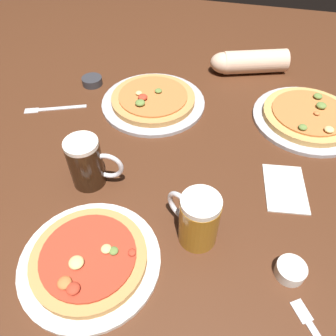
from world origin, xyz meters
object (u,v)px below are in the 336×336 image
pizza_plate_near (89,260)px  diner_arm (247,62)px  pizza_plate_side (153,100)px  ramekin_sauce (92,81)px  napkin_folded (285,188)px  beer_mug_pale (198,219)px  fork_left (54,108)px  beer_mug_amber (87,163)px  ramekin_butter (291,270)px  pizza_plate_far (308,116)px

pizza_plate_near → diner_arm: diner_arm is taller
pizza_plate_near → pizza_plate_side: same height
ramekin_sauce → diner_arm: 0.56m
napkin_folded → pizza_plate_near: bearing=-142.6°
beer_mug_pale → diner_arm: size_ratio=0.49×
ramekin_sauce → fork_left: size_ratio=0.37×
pizza_plate_near → beer_mug_amber: bearing=111.8°
pizza_plate_side → beer_mug_amber: 0.37m
ramekin_butter → diner_arm: bearing=101.3°
beer_mug_amber → napkin_folded: (0.50, 0.09, -0.06)m
pizza_plate_near → ramekin_butter: 0.42m
ramekin_sauce → pizza_plate_side: bearing=-14.8°
pizza_plate_side → beer_mug_pale: (0.23, -0.46, 0.05)m
pizza_plate_near → ramekin_sauce: (-0.26, 0.65, -0.00)m
beer_mug_pale → fork_left: 0.65m
beer_mug_pale → fork_left: beer_mug_pale is taller
ramekin_sauce → fork_left: ramekin_sauce is taller
pizza_plate_side → beer_mug_amber: (-0.07, -0.36, 0.05)m
pizza_plate_near → ramekin_sauce: bearing=111.9°
napkin_folded → fork_left: bearing=167.1°
pizza_plate_far → beer_mug_pale: size_ratio=2.48×
pizza_plate_near → pizza_plate_far: size_ratio=0.90×
beer_mug_pale → fork_left: size_ratio=0.71×
ramekin_butter → diner_arm: (-0.16, 0.78, 0.03)m
ramekin_butter → diner_arm: size_ratio=0.22×
pizza_plate_side → fork_left: 0.33m
ramekin_butter → napkin_folded: bearing=92.1°
beer_mug_amber → beer_mug_pale: beer_mug_amber is taller
pizza_plate_side → beer_mug_amber: size_ratio=2.43×
ramekin_sauce → napkin_folded: (0.67, -0.33, -0.01)m
ramekin_butter → pizza_plate_side: bearing=130.7°
ramekin_butter → pizza_plate_far: bearing=83.9°
fork_left → diner_arm: size_ratio=0.68×
ramekin_butter → fork_left: size_ratio=0.33×
beer_mug_pale → ramekin_butter: (0.21, -0.04, -0.05)m
pizza_plate_far → ramekin_butter: bearing=-96.1°
pizza_plate_far → fork_left: size_ratio=1.76×
napkin_folded → diner_arm: size_ratio=0.57×
fork_left → beer_mug_pale: bearing=-33.8°
ramekin_butter → fork_left: (-0.74, 0.40, -0.01)m
pizza_plate_near → diner_arm: size_ratio=1.08×
beer_mug_amber → ramekin_butter: (0.50, -0.14, -0.05)m
pizza_plate_near → napkin_folded: pizza_plate_near is taller
pizza_plate_far → ramekin_butter: 0.54m
beer_mug_amber → beer_mug_pale: size_ratio=1.02×
beer_mug_pale → napkin_folded: size_ratio=0.86×
pizza_plate_far → ramekin_sauce: pizza_plate_far is taller
ramekin_butter → napkin_folded: (-0.01, 0.24, -0.01)m
fork_left → ramekin_sauce: bearing=67.7°
beer_mug_amber → ramekin_butter: 0.53m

